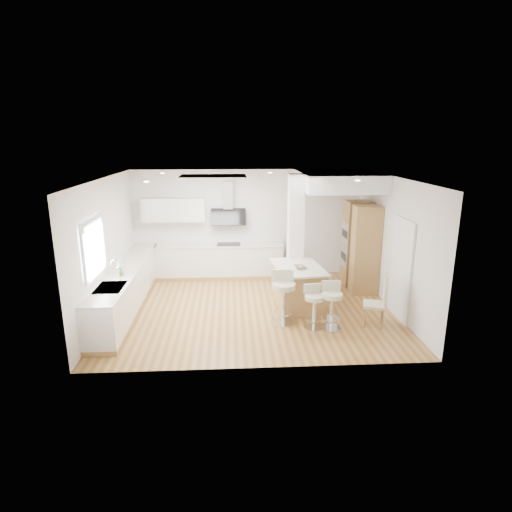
{
  "coord_description": "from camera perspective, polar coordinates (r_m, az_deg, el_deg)",
  "views": [
    {
      "loc": [
        -0.45,
        -8.64,
        3.56
      ],
      "look_at": [
        0.1,
        0.4,
        1.07
      ],
      "focal_mm": 30.0,
      "sensor_mm": 36.0,
      "label": 1
    }
  ],
  "objects": [
    {
      "name": "wall_right",
      "position": [
        9.55,
        17.79,
        1.56
      ],
      "size": [
        0.04,
        5.0,
        2.8
      ],
      "primitive_type": "cube",
      "color": "silver",
      "rests_on": "ground"
    },
    {
      "name": "soffit",
      "position": [
        10.4,
        10.88,
        9.82
      ],
      "size": [
        1.78,
        2.2,
        0.4
      ],
      "color": "white",
      "rests_on": "ground"
    },
    {
      "name": "pillar",
      "position": [
        9.94,
        5.28,
        2.77
      ],
      "size": [
        0.35,
        0.35,
        2.8
      ],
      "color": "white",
      "rests_on": "ground"
    },
    {
      "name": "counter_left",
      "position": [
        9.67,
        -16.79,
        -4.02
      ],
      "size": [
        0.63,
        4.5,
        1.35
      ],
      "color": "#AA8249",
      "rests_on": "ground"
    },
    {
      "name": "bar_stool_c",
      "position": [
        8.36,
        10.04,
        -6.19
      ],
      "size": [
        0.45,
        0.45,
        0.93
      ],
      "rotation": [
        0.0,
        0.0,
        -0.08
      ],
      "color": "silver",
      "rests_on": "ground"
    },
    {
      "name": "ground",
      "position": [
        9.36,
        -0.47,
        -6.98
      ],
      "size": [
        6.0,
        6.0,
        0.0
      ],
      "primitive_type": "plane",
      "color": "#A8783E",
      "rests_on": "ground"
    },
    {
      "name": "bar_stool_a",
      "position": [
        8.44,
        3.67,
        -5.17
      ],
      "size": [
        0.5,
        0.5,
        1.07
      ],
      "rotation": [
        0.0,
        0.0,
        -0.04
      ],
      "color": "silver",
      "rests_on": "ground"
    },
    {
      "name": "wall_left",
      "position": [
        9.27,
        -19.36,
        1.01
      ],
      "size": [
        0.04,
        5.0,
        2.8
      ],
      "primitive_type": "cube",
      "color": "silver",
      "rests_on": "ground"
    },
    {
      "name": "window_left",
      "position": [
        8.35,
        -20.86,
        1.44
      ],
      "size": [
        0.06,
        1.28,
        1.07
      ],
      "color": "white",
      "rests_on": "ground"
    },
    {
      "name": "peninsula",
      "position": [
        9.4,
        5.58,
        -3.98
      ],
      "size": [
        1.13,
        1.57,
        0.97
      ],
      "rotation": [
        0.0,
        0.0,
        0.1
      ],
      "color": "#AA8249",
      "rests_on": "ground"
    },
    {
      "name": "wall_back",
      "position": [
        11.36,
        -1.16,
        4.42
      ],
      "size": [
        6.0,
        0.04,
        2.8
      ],
      "primitive_type": "cube",
      "color": "silver",
      "rests_on": "ground"
    },
    {
      "name": "oven_column",
      "position": [
        10.65,
        13.69,
        1.31
      ],
      "size": [
        0.63,
        1.21,
        2.1
      ],
      "color": "#AA8249",
      "rests_on": "ground"
    },
    {
      "name": "counter_back",
      "position": [
        11.25,
        -5.74,
        0.55
      ],
      "size": [
        3.62,
        0.63,
        2.5
      ],
      "color": "#AA8249",
      "rests_on": "ground"
    },
    {
      "name": "skylight",
      "position": [
        9.28,
        -5.67,
        10.43
      ],
      "size": [
        4.1,
        2.1,
        0.06
      ],
      "color": "white",
      "rests_on": "ground"
    },
    {
      "name": "ceiling",
      "position": [
        9.36,
        -0.47,
        -6.98
      ],
      "size": [
        6.0,
        5.0,
        0.02
      ],
      "primitive_type": "cube",
      "color": "white",
      "rests_on": "ground"
    },
    {
      "name": "dining_chair",
      "position": [
        8.66,
        16.17,
        -5.48
      ],
      "size": [
        0.51,
        0.51,
        1.06
      ],
      "rotation": [
        0.0,
        0.0,
        -0.28
      ],
      "color": "beige",
      "rests_on": "ground"
    },
    {
      "name": "bar_stool_b",
      "position": [
        8.33,
        7.73,
        -6.42
      ],
      "size": [
        0.44,
        0.44,
        0.86
      ],
      "rotation": [
        0.0,
        0.0,
        0.16
      ],
      "color": "silver",
      "rests_on": "ground"
    },
    {
      "name": "doorway_right",
      "position": [
        9.11,
        18.76,
        -1.79
      ],
      "size": [
        0.05,
        1.0,
        2.1
      ],
      "color": "#4D433D",
      "rests_on": "ground"
    }
  ]
}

